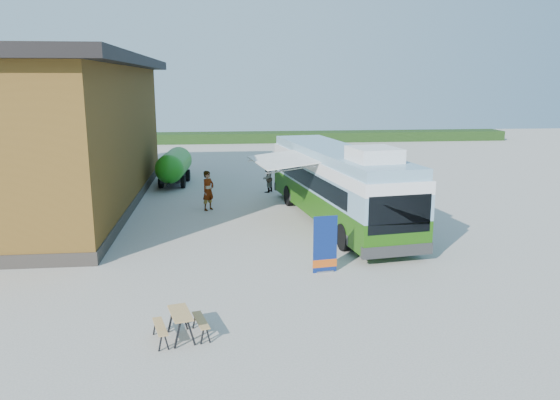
{
  "coord_description": "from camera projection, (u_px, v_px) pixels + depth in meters",
  "views": [
    {
      "loc": [
        -2.1,
        -18.64,
        6.34
      ],
      "look_at": [
        0.32,
        3.6,
        1.4
      ],
      "focal_mm": 35.0,
      "sensor_mm": 36.0,
      "label": 1
    }
  ],
  "objects": [
    {
      "name": "bus",
      "position": [
        337.0,
        182.0,
        24.5
      ],
      "size": [
        4.45,
        12.82,
        3.86
      ],
      "rotation": [
        0.0,
        0.0,
        0.15
      ],
      "color": "#326010",
      "rests_on": "ground"
    },
    {
      "name": "awning",
      "position": [
        290.0,
        160.0,
        24.51
      ],
      "size": [
        3.34,
        4.74,
        0.53
      ],
      "rotation": [
        0.0,
        0.0,
        0.15
      ],
      "color": "white",
      "rests_on": "ground"
    },
    {
      "name": "person_a",
      "position": [
        208.0,
        191.0,
        26.94
      ],
      "size": [
        0.83,
        0.85,
        1.97
      ],
      "primitive_type": "imported",
      "rotation": [
        0.0,
        0.0,
        0.84
      ],
      "color": "#999999",
      "rests_on": "ground"
    },
    {
      "name": "person_b",
      "position": [
        267.0,
        178.0,
        31.28
      ],
      "size": [
        0.95,
        1.0,
        1.63
      ],
      "primitive_type": "imported",
      "rotation": [
        0.0,
        0.0,
        -2.15
      ],
      "color": "#999999",
      "rests_on": "ground"
    },
    {
      "name": "hedge",
      "position": [
        317.0,
        137.0,
        57.31
      ],
      "size": [
        40.0,
        3.0,
        1.0
      ],
      "primitive_type": "cube",
      "color": "#264419",
      "rests_on": "ground"
    },
    {
      "name": "barn",
      "position": [
        53.0,
        136.0,
        27.5
      ],
      "size": [
        9.6,
        21.2,
        7.5
      ],
      "color": "brown",
      "rests_on": "ground"
    },
    {
      "name": "ground",
      "position": [
        282.0,
        259.0,
        19.68
      ],
      "size": [
        100.0,
        100.0,
        0.0
      ],
      "primitive_type": "plane",
      "color": "#BCB7AD",
      "rests_on": "ground"
    },
    {
      "name": "banner",
      "position": [
        325.0,
        249.0,
        18.21
      ],
      "size": [
        0.85,
        0.26,
        1.95
      ],
      "rotation": [
        0.0,
        0.0,
        0.15
      ],
      "color": "navy",
      "rests_on": "ground"
    },
    {
      "name": "slurry_tanker",
      "position": [
        174.0,
        165.0,
        33.52
      ],
      "size": [
        1.95,
        5.7,
        2.11
      ],
      "rotation": [
        0.0,
        0.0,
        -0.07
      ],
      "color": "#1D8418",
      "rests_on": "ground"
    },
    {
      "name": "picnic_table",
      "position": [
        181.0,
        319.0,
        13.54
      ],
      "size": [
        1.49,
        1.39,
        0.71
      ],
      "rotation": [
        0.0,
        0.0,
        0.25
      ],
      "color": "tan",
      "rests_on": "ground"
    }
  ]
}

